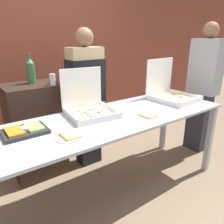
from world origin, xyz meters
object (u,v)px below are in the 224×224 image
object	(u,v)px
veggie_tray	(25,131)
pizza_box_far_right	(171,92)
soda_bottle	(31,70)
soda_can_silver	(53,80)
person_server_vest	(86,92)
paper_plate_front_center	(70,135)
paper_plate_front_left	(148,116)
person_guest_cap	(203,87)
pizza_box_near_left	(88,107)

from	to	relation	value
veggie_tray	pizza_box_far_right	bearing A→B (deg)	-0.78
soda_bottle	soda_can_silver	world-z (taller)	soda_bottle
soda_bottle	person_server_vest	bearing A→B (deg)	-19.13
pizza_box_far_right	person_server_vest	world-z (taller)	person_server_vest
paper_plate_front_center	soda_can_silver	xyz separation A→B (m)	(0.21, 0.81, 0.29)
paper_plate_front_left	person_server_vest	size ratio (longest dim) A/B	0.14
veggie_tray	person_guest_cap	xyz separation A→B (m)	(2.39, -0.05, 0.04)
paper_plate_front_left	veggie_tray	distance (m)	1.11
paper_plate_front_left	veggie_tray	world-z (taller)	veggie_tray
pizza_box_near_left	pizza_box_far_right	size ratio (longest dim) A/B	0.95
veggie_tray	person_server_vest	bearing A→B (deg)	32.83
paper_plate_front_left	soda_can_silver	xyz separation A→B (m)	(-0.59, 0.85, 0.29)
veggie_tray	person_server_vest	size ratio (longest dim) A/B	0.20
paper_plate_front_center	person_server_vest	size ratio (longest dim) A/B	0.14
person_server_vest	person_guest_cap	xyz separation A→B (m)	(1.49, -0.62, -0.02)
paper_plate_front_left	soda_bottle	bearing A→B (deg)	124.47
soda_can_silver	person_guest_cap	world-z (taller)	person_guest_cap
pizza_box_far_right	soda_can_silver	bearing A→B (deg)	151.75
paper_plate_front_center	person_guest_cap	size ratio (longest dim) A/B	0.14
paper_plate_front_center	person_server_vest	world-z (taller)	person_server_vest
soda_can_silver	person_server_vest	bearing A→B (deg)	4.94
paper_plate_front_left	veggie_tray	size ratio (longest dim) A/B	0.69
veggie_tray	person_guest_cap	bearing A→B (deg)	-1.11
pizza_box_near_left	person_guest_cap	size ratio (longest dim) A/B	0.28
person_server_vest	soda_bottle	bearing A→B (deg)	-19.13
paper_plate_front_left	soda_can_silver	world-z (taller)	soda_can_silver
pizza_box_far_right	person_guest_cap	world-z (taller)	person_guest_cap
paper_plate_front_center	veggie_tray	size ratio (longest dim) A/B	0.71
pizza_box_near_left	pizza_box_far_right	distance (m)	1.10
pizza_box_far_right	paper_plate_front_center	bearing A→B (deg)	-174.53
pizza_box_far_right	soda_bottle	distance (m)	1.65
pizza_box_far_right	person_server_vest	distance (m)	1.03
paper_plate_front_center	pizza_box_far_right	bearing A→B (deg)	9.62
soda_bottle	person_guest_cap	size ratio (longest dim) A/B	0.19
veggie_tray	person_server_vest	distance (m)	1.07
veggie_tray	soda_can_silver	world-z (taller)	soda_can_silver
veggie_tray	person_guest_cap	distance (m)	2.39
soda_bottle	paper_plate_front_center	bearing A→B (deg)	-93.08
paper_plate_front_center	person_server_vest	bearing A→B (deg)	53.44
pizza_box_near_left	person_server_vest	size ratio (longest dim) A/B	0.30
paper_plate_front_left	person_server_vest	xyz separation A→B (m)	(-0.17, 0.89, 0.07)
pizza_box_near_left	person_guest_cap	distance (m)	1.75
paper_plate_front_left	person_server_vest	world-z (taller)	person_server_vest
pizza_box_near_left	soda_bottle	distance (m)	0.81
veggie_tray	paper_plate_front_center	bearing A→B (deg)	-45.84
paper_plate_front_left	person_guest_cap	bearing A→B (deg)	11.19
pizza_box_near_left	veggie_tray	size ratio (longest dim) A/B	1.48
soda_bottle	person_server_vest	xyz separation A→B (m)	(0.58, -0.20, -0.29)
paper_plate_front_left	soda_can_silver	distance (m)	1.08
pizza_box_far_right	veggie_tray	world-z (taller)	pizza_box_far_right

